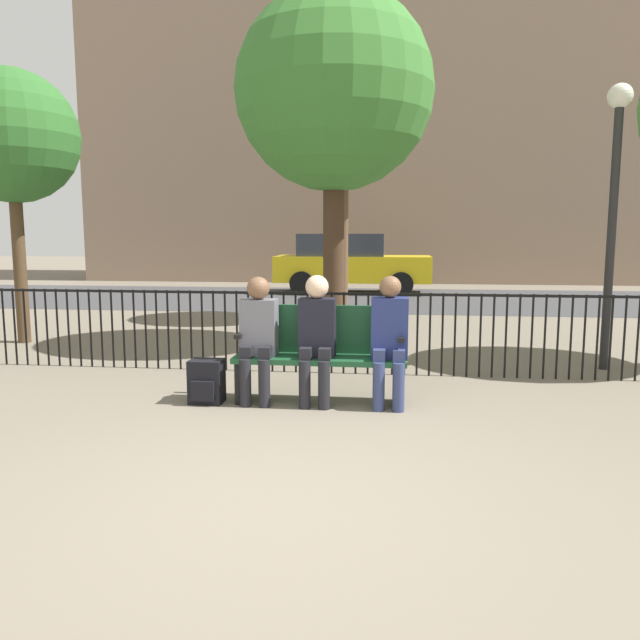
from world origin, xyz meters
TOP-DOWN VIEW (x-y plane):
  - ground_plane at (0.00, 0.00)m, footprint 80.00×80.00m
  - park_bench at (0.00, 2.30)m, footprint 1.64×0.45m
  - seated_person_0 at (-0.59, 2.17)m, footprint 0.34×0.39m
  - seated_person_1 at (-0.03, 2.18)m, footprint 0.34×0.39m
  - seated_person_2 at (0.66, 2.18)m, footprint 0.34×0.39m
  - backpack at (-1.08, 2.08)m, footprint 0.31×0.28m
  - fence_railing at (-0.02, 3.51)m, footprint 9.01×0.03m
  - tree_0 at (-4.80, 5.04)m, footprint 1.90×1.90m
  - tree_1 at (-0.27, 7.90)m, footprint 2.21×2.21m
  - tree_3 at (-0.17, 5.21)m, footprint 2.71×2.71m
  - lamp_post at (3.20, 4.12)m, footprint 0.28×0.28m
  - street_surface at (0.00, 12.00)m, footprint 24.00×6.00m
  - parked_car_0 at (-0.54, 13.57)m, footprint 4.20×1.94m
  - building_facade at (0.00, 20.00)m, footprint 20.00×6.00m

SIDE VIEW (x-z plane):
  - ground_plane at x=0.00m, z-range 0.00..0.00m
  - street_surface at x=0.00m, z-range 0.00..0.01m
  - backpack at x=-1.08m, z-range 0.00..0.41m
  - park_bench at x=0.00m, z-range 0.03..0.95m
  - fence_railing at x=-0.02m, z-range 0.08..1.03m
  - seated_person_0 at x=-0.59m, z-range 0.08..1.28m
  - seated_person_2 at x=0.66m, z-range 0.07..1.29m
  - seated_person_1 at x=-0.03m, z-range 0.08..1.30m
  - parked_car_0 at x=-0.54m, z-range 0.03..1.65m
  - lamp_post at x=3.20m, z-range 0.56..3.86m
  - tree_0 at x=-4.80m, z-range 1.00..4.95m
  - tree_1 at x=-0.27m, z-range 1.19..5.84m
  - tree_3 at x=-0.17m, z-range 1.07..5.97m
  - building_facade at x=0.00m, z-range 0.00..14.22m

